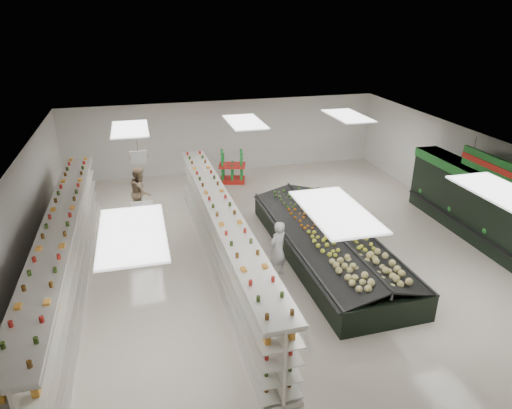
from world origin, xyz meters
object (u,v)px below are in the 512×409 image
object	(u,v)px
gondola_left	(66,259)
soda_endcap	(232,167)
shopper_background	(141,192)
gondola_center	(223,239)
produce_island	(327,242)
shopper_main	(278,249)

from	to	relation	value
gondola_left	soda_endcap	world-z (taller)	gondola_left
gondola_left	shopper_background	xyz separation A→B (m)	(2.03, 4.27, 0.02)
gondola_center	gondola_left	bearing A→B (deg)	-179.89
soda_endcap	gondola_center	bearing A→B (deg)	-104.03
produce_island	soda_endcap	distance (m)	7.12
shopper_main	produce_island	bearing A→B (deg)	168.45
gondola_left	gondola_center	distance (m)	4.19
gondola_center	soda_endcap	bearing A→B (deg)	74.75
shopper_main	shopper_background	size ratio (longest dim) A/B	0.90
gondola_left	shopper_main	size ratio (longest dim) A/B	6.77
produce_island	gondola_left	bearing A→B (deg)	178.83
produce_island	shopper_main	distance (m)	1.91
gondola_center	shopper_main	world-z (taller)	gondola_center
gondola_left	soda_endcap	xyz separation A→B (m)	(5.87, 6.82, -0.21)
soda_endcap	shopper_background	xyz separation A→B (m)	(-3.84, -2.56, 0.24)
gondola_center	shopper_main	xyz separation A→B (m)	(1.36, -0.90, -0.03)
soda_endcap	shopper_main	distance (m)	7.64
shopper_main	shopper_background	distance (m)	6.18
shopper_background	produce_island	bearing A→B (deg)	-123.15
gondola_center	produce_island	bearing A→B (deg)	-5.75
gondola_left	shopper_background	size ratio (longest dim) A/B	6.12
gondola_left	shopper_main	world-z (taller)	gondola_left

